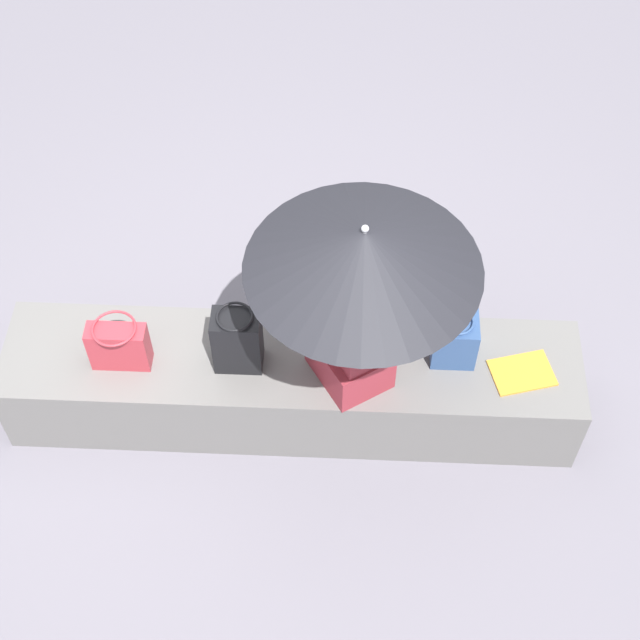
{
  "coord_description": "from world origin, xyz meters",
  "views": [
    {
      "loc": [
        -0.25,
        2.53,
        4.12
      ],
      "look_at": [
        -0.14,
        0.03,
        0.79
      ],
      "focal_mm": 53.88,
      "sensor_mm": 36.0,
      "label": 1
    }
  ],
  "objects_px": {
    "parasol": "(364,250)",
    "handbag_black": "(119,345)",
    "person_seated": "(351,322)",
    "shoulder_bag_spare": "(237,340)",
    "magazine": "(522,373)",
    "tote_bag_canvas": "(454,339)"
  },
  "relations": [
    {
      "from": "person_seated",
      "to": "magazine",
      "type": "height_order",
      "value": "person_seated"
    },
    {
      "from": "person_seated",
      "to": "shoulder_bag_spare",
      "type": "distance_m",
      "value": 0.56
    },
    {
      "from": "person_seated",
      "to": "tote_bag_canvas",
      "type": "relative_size",
      "value": 3.38
    },
    {
      "from": "tote_bag_canvas",
      "to": "shoulder_bag_spare",
      "type": "height_order",
      "value": "shoulder_bag_spare"
    },
    {
      "from": "person_seated",
      "to": "magazine",
      "type": "distance_m",
      "value": 0.88
    },
    {
      "from": "tote_bag_canvas",
      "to": "handbag_black",
      "type": "bearing_deg",
      "value": 4.04
    },
    {
      "from": "tote_bag_canvas",
      "to": "magazine",
      "type": "distance_m",
      "value": 0.36
    },
    {
      "from": "handbag_black",
      "to": "tote_bag_canvas",
      "type": "relative_size",
      "value": 1.02
    },
    {
      "from": "shoulder_bag_spare",
      "to": "magazine",
      "type": "xyz_separation_m",
      "value": [
        -1.3,
        0.01,
        -0.16
      ]
    },
    {
      "from": "person_seated",
      "to": "handbag_black",
      "type": "height_order",
      "value": "person_seated"
    },
    {
      "from": "person_seated",
      "to": "parasol",
      "type": "xyz_separation_m",
      "value": [
        -0.04,
        0.06,
        0.53
      ]
    },
    {
      "from": "magazine",
      "to": "shoulder_bag_spare",
      "type": "bearing_deg",
      "value": -15.79
    },
    {
      "from": "parasol",
      "to": "shoulder_bag_spare",
      "type": "distance_m",
      "value": 0.93
    },
    {
      "from": "tote_bag_canvas",
      "to": "shoulder_bag_spare",
      "type": "xyz_separation_m",
      "value": [
        0.98,
        0.08,
        0.04
      ]
    },
    {
      "from": "shoulder_bag_spare",
      "to": "magazine",
      "type": "relative_size",
      "value": 1.26
    },
    {
      "from": "shoulder_bag_spare",
      "to": "magazine",
      "type": "bearing_deg",
      "value": 179.57
    },
    {
      "from": "parasol",
      "to": "tote_bag_canvas",
      "type": "xyz_separation_m",
      "value": [
        -0.44,
        -0.18,
        -0.79
      ]
    },
    {
      "from": "parasol",
      "to": "handbag_black",
      "type": "height_order",
      "value": "parasol"
    },
    {
      "from": "person_seated",
      "to": "parasol",
      "type": "relative_size",
      "value": 0.85
    },
    {
      "from": "person_seated",
      "to": "tote_bag_canvas",
      "type": "bearing_deg",
      "value": -165.57
    },
    {
      "from": "person_seated",
      "to": "handbag_black",
      "type": "distance_m",
      "value": 1.08
    },
    {
      "from": "shoulder_bag_spare",
      "to": "parasol",
      "type": "bearing_deg",
      "value": 170.12
    }
  ]
}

